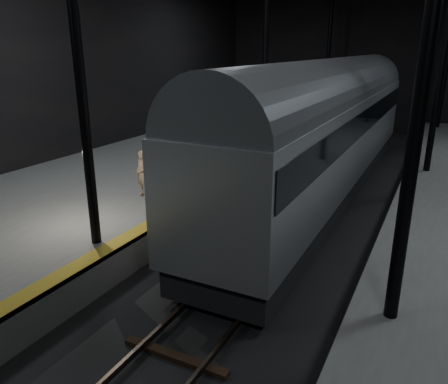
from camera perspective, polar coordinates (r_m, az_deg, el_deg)
The scene contains 6 objects.
ground at distance 14.19m, azimuth 7.01°, elevation -6.99°, with size 44.00×44.00×0.00m, color black.
platform_left at distance 17.75m, azimuth -16.26°, elevation -0.58°, with size 9.00×43.80×1.00m, color #585856.
tactile_strip at distance 15.10m, azimuth -4.48°, elevation -1.17°, with size 0.50×43.80×0.01m, color olive.
track at distance 14.16m, azimuth 7.02°, elevation -6.74°, with size 2.40×43.00×0.24m.
train at distance 18.45m, azimuth 13.47°, elevation 8.64°, with size 3.09×20.66×5.52m.
woman at distance 15.57m, azimuth -10.59°, elevation 2.37°, with size 0.61×0.40×1.67m, color tan.
Camera 1 is at (4.22, -12.12, 6.05)m, focal length 35.00 mm.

